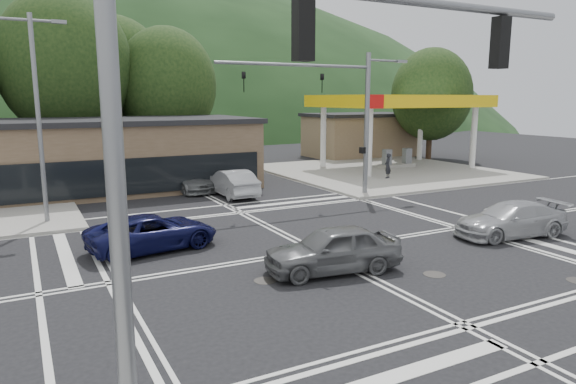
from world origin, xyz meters
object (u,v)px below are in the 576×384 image
car_grey_center (333,249)px  car_queue_b (216,164)px  car_silver_east (511,220)px  car_queue_a (232,183)px  car_blue_west (153,232)px  car_northbound (188,179)px  pedestrian (388,166)px

car_grey_center → car_queue_b: (3.92, 21.73, 0.05)m
car_silver_east → car_queue_a: bearing=-145.0°
car_blue_west → car_grey_center: bearing=-148.0°
car_grey_center → car_northbound: (0.22, 16.47, -0.06)m
car_northbound → pedestrian: 13.47m
car_blue_west → car_grey_center: 6.88m
car_northbound → car_grey_center: bearing=-97.7°
car_queue_a → car_queue_b: size_ratio=0.98×
car_silver_east → car_northbound: (-8.50, 16.16, 0.00)m
car_northbound → pedestrian: (13.25, -2.37, 0.30)m
pedestrian → car_silver_east: bearing=39.7°
car_northbound → pedestrian: size_ratio=2.85×
car_queue_b → car_northbound: 6.42m
car_northbound → car_queue_b: bearing=48.0°
car_grey_center → car_northbound: 16.47m
car_grey_center → car_silver_east: size_ratio=0.93×
car_queue_a → car_silver_east: bearing=116.1°
car_queue_b → car_blue_west: bearing=57.9°
car_blue_west → car_grey_center: (4.51, -5.19, 0.09)m
car_blue_west → car_silver_east: bearing=-119.2°
car_silver_east → car_queue_a: size_ratio=1.03×
car_grey_center → car_northbound: size_ratio=0.92×
pedestrian → car_northbound: bearing=-41.4°
car_blue_west → pedestrian: pedestrian is taller
car_silver_east → car_northbound: size_ratio=1.00×
car_silver_east → car_queue_b: bearing=-159.0°
car_grey_center → car_silver_east: 8.73m
car_queue_a → pedestrian: 11.50m
car_grey_center → car_queue_a: size_ratio=0.96×
car_silver_east → car_northbound: bearing=-143.9°
pedestrian → car_blue_west: bearing=-4.9°
car_northbound → pedestrian: pedestrian is taller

